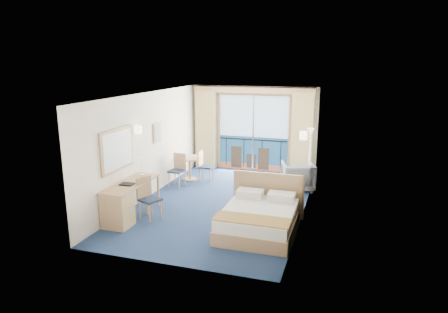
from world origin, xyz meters
TOP-DOWN VIEW (x-y plane):
  - floor at (0.00, 0.00)m, footprint 6.50×6.50m
  - room_walls at (0.00, 0.00)m, footprint 4.04×6.54m
  - balcony_door at (-0.01, 3.22)m, footprint 2.36×0.03m
  - curtain_left at (-1.55, 3.07)m, footprint 0.65×0.22m
  - curtain_right at (1.55, 3.07)m, footprint 0.65×0.22m
  - pelmet at (0.00, 3.10)m, footprint 3.80×0.25m
  - mirror at (-1.97, -1.50)m, footprint 0.05×1.25m
  - wall_print at (-1.97, 0.45)m, footprint 0.04×0.42m
  - sconce_left at (-1.94, -0.60)m, footprint 0.18×0.18m
  - sconce_right at (1.94, -0.15)m, footprint 0.18×0.18m
  - bed at (1.24, -1.38)m, footprint 1.62×1.92m
  - nightstand at (1.77, 0.03)m, footprint 0.41×0.39m
  - phone at (1.79, 0.06)m, footprint 0.18×0.14m
  - armchair at (1.65, 1.61)m, footprint 1.04×1.06m
  - floor_lamp at (1.88, 2.24)m, footprint 0.22×0.22m
  - desk at (-1.70, -1.94)m, footprint 0.59×1.72m
  - desk_chair at (-1.30, -1.45)m, footprint 0.54×0.53m
  - folder at (-1.70, -1.62)m, footprint 0.30×0.23m
  - desk_lamp at (-1.72, -0.91)m, footprint 0.11×0.11m
  - round_table at (-1.54, 1.60)m, footprint 0.76×0.76m
  - table_chair_a at (-1.11, 1.64)m, footprint 0.40×0.39m
  - table_chair_b at (-1.64, 0.98)m, footprint 0.44×0.45m

SIDE VIEW (x-z plane):
  - floor at x=0.00m, z-range 0.00..0.00m
  - nightstand at x=1.77m, z-range 0.00..0.54m
  - bed at x=1.24m, z-range -0.22..0.79m
  - armchair at x=1.65m, z-range 0.00..0.77m
  - desk at x=-1.70m, z-range 0.04..0.85m
  - table_chair_a at x=-1.11m, z-range 0.06..0.95m
  - round_table at x=-1.54m, z-range 0.18..0.86m
  - table_chair_b at x=-1.64m, z-range 0.06..0.98m
  - desk_chair at x=-1.30m, z-range 0.06..1.01m
  - phone at x=1.79m, z-range 0.54..0.61m
  - folder at x=-1.70m, z-range 0.80..0.83m
  - desk_lamp at x=-1.72m, z-range 0.91..1.32m
  - balcony_door at x=-0.01m, z-range -0.12..2.40m
  - floor_lamp at x=1.88m, z-range 0.42..2.04m
  - curtain_left at x=-1.55m, z-range 0.00..2.55m
  - curtain_right at x=1.55m, z-range 0.00..2.55m
  - mirror at x=-1.97m, z-range 1.08..2.03m
  - wall_print at x=-1.97m, z-range 1.34..1.86m
  - room_walls at x=0.00m, z-range 0.42..3.14m
  - sconce_left at x=-1.94m, z-range 1.76..1.94m
  - sconce_right at x=1.94m, z-range 1.76..1.94m
  - pelmet at x=0.00m, z-range 2.49..2.67m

